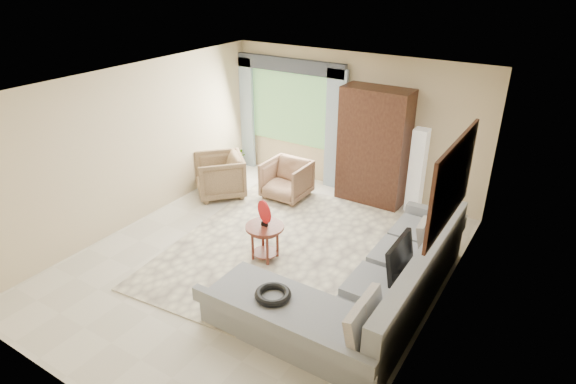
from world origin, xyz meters
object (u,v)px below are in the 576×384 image
Objects in this scene: tv_screen at (400,258)px; coffee_table at (265,242)px; floor_lamp at (417,171)px; armchair_right at (287,180)px; potted_plant at (237,157)px; armoire at (374,147)px; armchair_left at (220,176)px; sectional_sofa at (369,291)px.

tv_screen reaches higher than coffee_table.
tv_screen is 2.78m from floor_lamp.
coffee_table is 0.71× the size of armchair_right.
coffee_table reaches higher than potted_plant.
armoire reaches higher than tv_screen.
floor_lamp is (3.28, 1.37, 0.35)m from armchair_left.
armchair_left reaches higher than armchair_right.
armchair_right reaches higher than coffee_table.
sectional_sofa is 2.31× the size of floor_lamp.
potted_plant is at bearing -177.49° from armoire.
sectional_sofa is 4.04m from armchair_left.
floor_lamp is at bearing 98.33° from sectional_sofa.
floor_lamp reaches higher than armchair_right.
sectional_sofa is 4.68× the size of tv_screen.
armchair_right reaches higher than potted_plant.
sectional_sofa is 0.58m from tv_screen.
tv_screen is at bearing -33.71° from armchair_right.
potted_plant is (-0.52, 1.18, -0.14)m from armchair_left.
coffee_table is 3.05m from floor_lamp.
armoire is at bearing 2.51° from potted_plant.
tv_screen reaches higher than sectional_sofa.
armchair_left is 1.10× the size of armchair_right.
sectional_sofa is at bearing -33.16° from potted_plant.
tv_screen reaches higher than potted_plant.
armchair_left is 2.88m from armoire.
coffee_table is 0.38× the size of floor_lamp.
armoire is at bearing 70.66° from armchair_left.
potted_plant is at bearing 146.84° from sectional_sofa.
coffee_table is at bearing 172.03° from sectional_sofa.
armchair_left is at bearing -66.15° from potted_plant.
armchair_right is 1.70m from armoire.
tv_screen is 0.94× the size of armchair_right.
armchair_left is 1.29m from potted_plant.
coffee_table is 0.65× the size of armchair_left.
armoire is (1.36, 0.74, 0.69)m from armchair_right.
tv_screen is at bearing 45.17° from sectional_sofa.
tv_screen is 0.85× the size of armchair_left.
potted_plant is 3.84m from floor_lamp.
armchair_right is at bearing -159.75° from floor_lamp.
tv_screen is at bearing 0.64° from coffee_table.
tv_screen is at bearing 24.47° from armchair_left.
armoire reaches higher than coffee_table.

